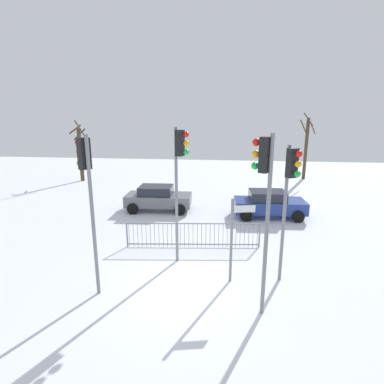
{
  "coord_description": "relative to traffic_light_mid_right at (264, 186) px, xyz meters",
  "views": [
    {
      "loc": [
        1.36,
        -8.79,
        5.39
      ],
      "look_at": [
        -0.14,
        3.75,
        2.25
      ],
      "focal_mm": 28.33,
      "sensor_mm": 36.0,
      "label": 1
    }
  ],
  "objects": [
    {
      "name": "ground_plane",
      "position": [
        -2.31,
        1.04,
        -3.67
      ],
      "size": [
        60.0,
        60.0,
        0.0
      ],
      "primitive_type": "plane",
      "color": "white"
    },
    {
      "name": "traffic_light_mid_right",
      "position": [
        0.0,
        0.0,
        0.0
      ],
      "size": [
        0.53,
        0.41,
        5.02
      ],
      "rotation": [
        0.0,
        0.0,
        1.1
      ],
      "color": "slate",
      "rests_on": "ground"
    },
    {
      "name": "traffic_light_mid_left",
      "position": [
        -2.65,
        2.76,
        0.03
      ],
      "size": [
        0.54,
        0.38,
        5.06
      ],
      "rotation": [
        0.0,
        0.0,
        4.36
      ],
      "color": "slate",
      "rests_on": "ground"
    },
    {
      "name": "traffic_light_foreground_left",
      "position": [
        -4.99,
        0.41,
        -0.06
      ],
      "size": [
        0.51,
        0.43,
        4.93
      ],
      "rotation": [
        0.0,
        0.0,
        1.01
      ],
      "color": "slate",
      "rests_on": "ground"
    },
    {
      "name": "traffic_light_rear_left",
      "position": [
        0.99,
        1.72,
        -0.31
      ],
      "size": [
        0.43,
        0.5,
        4.58
      ],
      "rotation": [
        0.0,
        0.0,
        3.73
      ],
      "color": "slate",
      "rests_on": "ground"
    },
    {
      "name": "direction_sign_post",
      "position": [
        -0.7,
        1.57,
        -2.04
      ],
      "size": [
        0.78,
        0.21,
        2.89
      ],
      "rotation": [
        0.0,
        0.0,
        0.2
      ],
      "color": "slate",
      "rests_on": "ground"
    },
    {
      "name": "pedestrian_guard_railing",
      "position": [
        -2.32,
        4.15,
        -3.11
      ],
      "size": [
        5.64,
        0.66,
        1.07
      ],
      "rotation": [
        0.0,
        0.0,
        0.11
      ],
      "color": "slate",
      "rests_on": "ground"
    },
    {
      "name": "car_blue_mid",
      "position": [
        1.36,
        8.64,
        -2.9
      ],
      "size": [
        3.88,
        2.09,
        1.47
      ],
      "rotation": [
        0.0,
        0.0,
        0.05
      ],
      "color": "navy",
      "rests_on": "ground"
    },
    {
      "name": "car_grey_near",
      "position": [
        -4.98,
        9.12,
        -2.9
      ],
      "size": [
        3.87,
        2.06,
        1.47
      ],
      "rotation": [
        0.0,
        0.0,
        0.04
      ],
      "color": "slate",
      "rests_on": "ground"
    },
    {
      "name": "bare_tree_left",
      "position": [
        -13.48,
        16.8,
        -1.22
      ],
      "size": [
        1.45,
        1.45,
        5.15
      ],
      "color": "#473828",
      "rests_on": "ground"
    },
    {
      "name": "bare_tree_centre",
      "position": [
        5.8,
        19.85,
        -0.83
      ],
      "size": [
        1.43,
        0.89,
        5.74
      ],
      "color": "#473828",
      "rests_on": "ground"
    }
  ]
}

